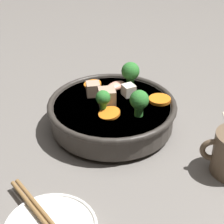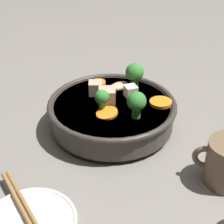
# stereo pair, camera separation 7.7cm
# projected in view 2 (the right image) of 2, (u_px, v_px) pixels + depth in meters

# --- Properties ---
(ground_plane) EXTENTS (3.00, 3.00, 0.00)m
(ground_plane) POSITION_uv_depth(u_px,v_px,m) (112.00, 127.00, 0.79)
(ground_plane) COLOR slate
(stirfry_bowl) EXTENTS (0.26, 0.26, 0.11)m
(stirfry_bowl) POSITION_uv_depth(u_px,v_px,m) (113.00, 111.00, 0.77)
(stirfry_bowl) COLOR #38332D
(stirfry_bowl) RESTS_ON ground_plane
(side_saucer) EXTENTS (0.14, 0.14, 0.01)m
(side_saucer) POSITION_uv_depth(u_px,v_px,m) (31.00, 223.00, 0.56)
(side_saucer) COLOR white
(side_saucer) RESTS_ON ground_plane
(chopsticks_pair) EXTENTS (0.18, 0.17, 0.01)m
(chopsticks_pair) POSITION_uv_depth(u_px,v_px,m) (30.00, 218.00, 0.56)
(chopsticks_pair) COLOR olive
(chopsticks_pair) RESTS_ON side_saucer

